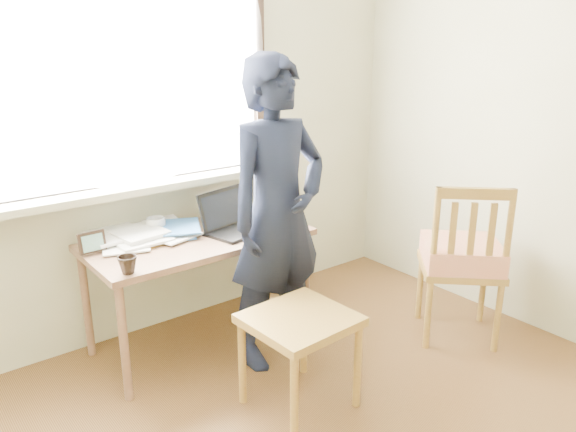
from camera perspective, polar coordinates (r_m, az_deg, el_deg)
room_shell at (r=1.88m, az=10.95°, el=14.18°), size 3.52×4.02×2.61m
desk at (r=3.24m, az=-9.08°, el=-3.23°), size 1.24×0.62×0.67m
laptop at (r=3.27m, az=-5.75°, el=-0.57°), size 0.40×0.35×0.23m
mug_white at (r=3.31m, az=-13.27°, el=-0.90°), size 0.16×0.16×0.09m
mug_dark at (r=2.78m, az=-15.98°, el=-4.79°), size 0.13×0.13×0.09m
mouse at (r=3.34m, az=-1.95°, el=-0.74°), size 0.10×0.07×0.04m
desk_clutter at (r=3.26m, az=-14.52°, el=-1.68°), size 0.72×0.51×0.05m
book_a at (r=3.24m, az=-17.32°, el=-2.28°), size 0.25×0.31×0.03m
book_b at (r=3.58m, az=-6.28°, el=0.28°), size 0.29×0.32×0.02m
picture_frame at (r=3.07m, az=-19.27°, el=-2.70°), size 0.14×0.02×0.11m
work_chair at (r=2.73m, az=1.21°, el=-11.51°), size 0.49×0.47×0.48m
side_chair at (r=3.45m, az=17.24°, el=-3.96°), size 0.63×0.63×0.98m
person at (r=2.98m, az=-1.07°, el=0.07°), size 0.63×0.43×1.68m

